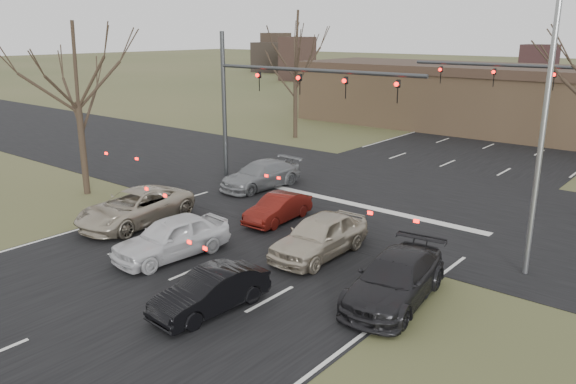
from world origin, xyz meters
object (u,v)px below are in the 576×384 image
(car_charcoal_sedan, at_px, (395,279))
(car_red_ahead, at_px, (278,208))
(car_white_sedan, at_px, (172,237))
(car_silver_suv, at_px, (135,207))
(building, at_px, (550,102))
(mast_arm_near, at_px, (269,90))
(car_black_hatch, at_px, (210,291))
(streetlight_right_near, at_px, (539,110))
(mast_arm_far, at_px, (559,90))
(car_silver_ahead, at_px, (320,235))
(car_grey_ahead, at_px, (261,175))

(car_charcoal_sedan, bearing_deg, car_red_ahead, 147.98)
(car_white_sedan, bearing_deg, car_silver_suv, 167.33)
(building, relative_size, mast_arm_near, 3.50)
(building, xyz_separation_m, car_charcoal_sedan, (4.50, -32.61, -1.95))
(car_black_hatch, bearing_deg, mast_arm_near, 128.08)
(car_white_sedan, xyz_separation_m, car_red_ahead, (0.44, 5.50, -0.17))
(streetlight_right_near, distance_m, car_silver_suv, 16.15)
(car_silver_suv, xyz_separation_m, car_charcoal_sedan, (12.15, 0.65, -0.02))
(car_silver_suv, xyz_separation_m, car_white_sedan, (4.10, -1.39, 0.02))
(car_black_hatch, bearing_deg, mast_arm_far, 84.72)
(car_black_hatch, bearing_deg, building, 95.07)
(car_black_hatch, height_order, car_silver_ahead, car_silver_ahead)
(mast_arm_near, xyz_separation_m, car_white_sedan, (3.68, -9.66, -4.31))
(car_silver_suv, distance_m, car_charcoal_sedan, 12.17)
(building, relative_size, car_charcoal_sedan, 8.59)
(streetlight_right_near, bearing_deg, car_silver_ahead, -153.44)
(car_grey_ahead, bearing_deg, car_white_sedan, -62.61)
(car_silver_suv, xyz_separation_m, car_grey_ahead, (0.30, 7.72, -0.04))
(car_silver_ahead, bearing_deg, car_grey_ahead, 143.69)
(building, bearing_deg, car_silver_suv, -102.95)
(streetlight_right_near, distance_m, car_silver_ahead, 8.49)
(car_charcoal_sedan, bearing_deg, car_silver_suv, 175.48)
(mast_arm_far, height_order, car_silver_ahead, mast_arm_far)
(building, xyz_separation_m, car_black_hatch, (0.59, -36.63, -2.04))
(streetlight_right_near, bearing_deg, mast_arm_far, 101.47)
(building, relative_size, mast_arm_far, 3.81)
(car_black_hatch, bearing_deg, streetlight_right_near, 58.32)
(mast_arm_near, bearing_deg, streetlight_right_near, -12.05)
(building, distance_m, mast_arm_near, 26.14)
(building, height_order, car_red_ahead, building)
(building, height_order, mast_arm_far, mast_arm_far)
(car_black_hatch, bearing_deg, car_silver_suv, 161.96)
(mast_arm_near, height_order, car_silver_suv, mast_arm_near)
(car_white_sedan, xyz_separation_m, car_charcoal_sedan, (8.05, 2.04, -0.04))
(car_white_sedan, bearing_deg, car_charcoal_sedan, 20.30)
(car_black_hatch, xyz_separation_m, car_silver_ahead, (-0.03, 5.50, 0.15))
(mast_arm_far, distance_m, car_red_ahead, 16.53)
(car_charcoal_sedan, xyz_separation_m, car_grey_ahead, (-11.85, 7.07, -0.02))
(mast_arm_near, xyz_separation_m, car_silver_suv, (-0.42, -8.27, -4.33))
(streetlight_right_near, height_order, car_grey_ahead, streetlight_right_near)
(car_grey_ahead, bearing_deg, streetlight_right_near, -5.06)
(streetlight_right_near, height_order, car_black_hatch, streetlight_right_near)
(car_silver_suv, height_order, car_red_ahead, car_silver_suv)
(building, relative_size, car_silver_suv, 7.98)
(mast_arm_far, xyz_separation_m, streetlight_right_near, (2.64, -13.00, 0.57))
(car_white_sedan, height_order, car_silver_ahead, car_silver_ahead)
(car_charcoal_sedan, relative_size, car_grey_ahead, 1.03)
(building, bearing_deg, car_black_hatch, -89.07)
(building, relative_size, car_silver_ahead, 9.31)
(mast_arm_far, xyz_separation_m, car_silver_ahead, (-3.62, -16.13, -4.24))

